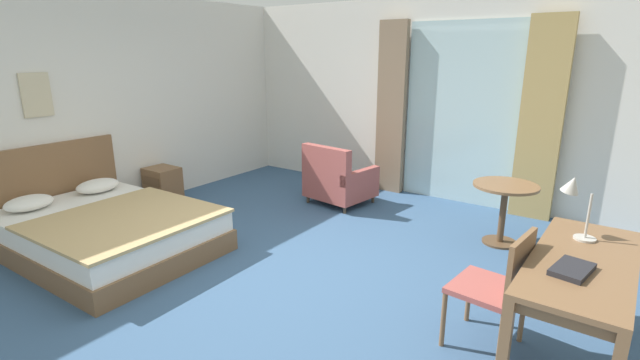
{
  "coord_description": "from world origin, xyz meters",
  "views": [
    {
      "loc": [
        2.67,
        -3.04,
        2.06
      ],
      "look_at": [
        0.42,
        0.16,
        0.95
      ],
      "focal_mm": 25.48,
      "sensor_mm": 36.0,
      "label": 1
    }
  ],
  "objects_px": {
    "desk_chair": "(499,284)",
    "armchair_by_window": "(338,181)",
    "bed": "(104,228)",
    "nightstand": "(163,185)",
    "closed_book": "(572,269)",
    "framed_picture": "(36,95)",
    "writing_desk": "(582,272)",
    "round_cafe_table": "(504,200)",
    "desk_lamp": "(575,194)"
  },
  "relations": [
    {
      "from": "closed_book",
      "to": "armchair_by_window",
      "type": "xyz_separation_m",
      "value": [
        -3.11,
        2.19,
        -0.46
      ]
    },
    {
      "from": "desk_chair",
      "to": "framed_picture",
      "type": "relative_size",
      "value": 1.86
    },
    {
      "from": "desk_chair",
      "to": "closed_book",
      "type": "bearing_deg",
      "value": -14.33
    },
    {
      "from": "desk_lamp",
      "to": "framed_picture",
      "type": "height_order",
      "value": "framed_picture"
    },
    {
      "from": "armchair_by_window",
      "to": "framed_picture",
      "type": "bearing_deg",
      "value": -129.47
    },
    {
      "from": "round_cafe_table",
      "to": "framed_picture",
      "type": "relative_size",
      "value": 1.41
    },
    {
      "from": "closed_book",
      "to": "armchair_by_window",
      "type": "bearing_deg",
      "value": 155.17
    },
    {
      "from": "writing_desk",
      "to": "desk_chair",
      "type": "relative_size",
      "value": 1.67
    },
    {
      "from": "desk_chair",
      "to": "desk_lamp",
      "type": "relative_size",
      "value": 2.0
    },
    {
      "from": "nightstand",
      "to": "bed",
      "type": "bearing_deg",
      "value": -58.81
    },
    {
      "from": "closed_book",
      "to": "bed",
      "type": "bearing_deg",
      "value": -162.37
    },
    {
      "from": "desk_lamp",
      "to": "closed_book",
      "type": "distance_m",
      "value": 0.71
    },
    {
      "from": "bed",
      "to": "desk_chair",
      "type": "height_order",
      "value": "bed"
    },
    {
      "from": "desk_chair",
      "to": "framed_picture",
      "type": "distance_m",
      "value": 5.1
    },
    {
      "from": "armchair_by_window",
      "to": "framed_picture",
      "type": "relative_size",
      "value": 1.82
    },
    {
      "from": "desk_lamp",
      "to": "round_cafe_table",
      "type": "height_order",
      "value": "desk_lamp"
    },
    {
      "from": "writing_desk",
      "to": "desk_lamp",
      "type": "relative_size",
      "value": 3.35
    },
    {
      "from": "bed",
      "to": "desk_chair",
      "type": "distance_m",
      "value": 3.95
    },
    {
      "from": "desk_lamp",
      "to": "round_cafe_table",
      "type": "relative_size",
      "value": 0.66
    },
    {
      "from": "desk_chair",
      "to": "closed_book",
      "type": "height_order",
      "value": "desk_chair"
    },
    {
      "from": "desk_chair",
      "to": "closed_book",
      "type": "distance_m",
      "value": 0.52
    },
    {
      "from": "desk_chair",
      "to": "round_cafe_table",
      "type": "distance_m",
      "value": 2.02
    },
    {
      "from": "desk_lamp",
      "to": "round_cafe_table",
      "type": "distance_m",
      "value": 1.73
    },
    {
      "from": "nightstand",
      "to": "desk_chair",
      "type": "xyz_separation_m",
      "value": [
        4.7,
        -0.69,
        0.26
      ]
    },
    {
      "from": "closed_book",
      "to": "framed_picture",
      "type": "height_order",
      "value": "framed_picture"
    },
    {
      "from": "bed",
      "to": "nightstand",
      "type": "distance_m",
      "value": 1.58
    },
    {
      "from": "writing_desk",
      "to": "round_cafe_table",
      "type": "bearing_deg",
      "value": 116.48
    },
    {
      "from": "desk_chair",
      "to": "desk_lamp",
      "type": "bearing_deg",
      "value": 58.34
    },
    {
      "from": "writing_desk",
      "to": "bed",
      "type": "bearing_deg",
      "value": -169.67
    },
    {
      "from": "bed",
      "to": "framed_picture",
      "type": "bearing_deg",
      "value": 179.93
    },
    {
      "from": "nightstand",
      "to": "framed_picture",
      "type": "distance_m",
      "value": 1.92
    },
    {
      "from": "armchair_by_window",
      "to": "bed",
      "type": "bearing_deg",
      "value": -113.7
    },
    {
      "from": "nightstand",
      "to": "closed_book",
      "type": "xyz_separation_m",
      "value": [
        5.13,
        -0.8,
        0.54
      ]
    },
    {
      "from": "writing_desk",
      "to": "framed_picture",
      "type": "distance_m",
      "value": 5.54
    },
    {
      "from": "writing_desk",
      "to": "framed_picture",
      "type": "relative_size",
      "value": 3.11
    },
    {
      "from": "nightstand",
      "to": "desk_lamp",
      "type": "relative_size",
      "value": 1.13
    },
    {
      "from": "nightstand",
      "to": "writing_desk",
      "type": "xyz_separation_m",
      "value": [
        5.17,
        -0.56,
        0.43
      ]
    },
    {
      "from": "armchair_by_window",
      "to": "desk_lamp",
      "type": "bearing_deg",
      "value": -27.31
    },
    {
      "from": "nightstand",
      "to": "round_cafe_table",
      "type": "xyz_separation_m",
      "value": [
        4.25,
        1.28,
        0.25
      ]
    },
    {
      "from": "nightstand",
      "to": "desk_chair",
      "type": "bearing_deg",
      "value": -8.33
    },
    {
      "from": "armchair_by_window",
      "to": "round_cafe_table",
      "type": "height_order",
      "value": "armchair_by_window"
    },
    {
      "from": "desk_chair",
      "to": "writing_desk",
      "type": "bearing_deg",
      "value": 15.8
    },
    {
      "from": "writing_desk",
      "to": "framed_picture",
      "type": "xyz_separation_m",
      "value": [
        -5.4,
        -0.79,
        0.91
      ]
    },
    {
      "from": "round_cafe_table",
      "to": "nightstand",
      "type": "bearing_deg",
      "value": -163.28
    },
    {
      "from": "nightstand",
      "to": "closed_book",
      "type": "height_order",
      "value": "closed_book"
    },
    {
      "from": "desk_chair",
      "to": "armchair_by_window",
      "type": "xyz_separation_m",
      "value": [
        -2.68,
        2.08,
        -0.18
      ]
    },
    {
      "from": "writing_desk",
      "to": "desk_lamp",
      "type": "xyz_separation_m",
      "value": [
        -0.14,
        0.4,
        0.4
      ]
    },
    {
      "from": "writing_desk",
      "to": "armchair_by_window",
      "type": "relative_size",
      "value": 1.7
    },
    {
      "from": "bed",
      "to": "nightstand",
      "type": "height_order",
      "value": "bed"
    },
    {
      "from": "closed_book",
      "to": "armchair_by_window",
      "type": "relative_size",
      "value": 0.35
    }
  ]
}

